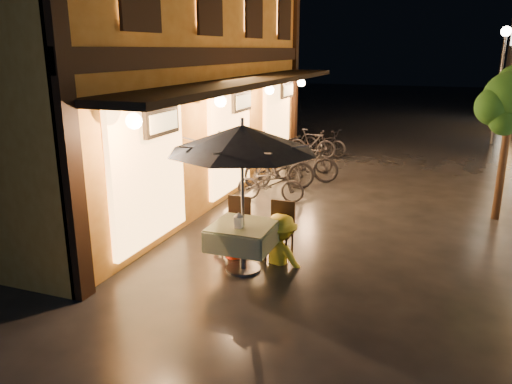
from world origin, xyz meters
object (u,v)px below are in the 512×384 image
at_px(bicycle_0, 270,184).
at_px(person_yellow, 281,216).
at_px(table_lantern, 239,219).
at_px(person_orange, 232,214).
at_px(patio_umbrella, 242,139).
at_px(cafe_table, 243,236).

bearing_deg(bicycle_0, person_yellow, -164.06).
height_order(table_lantern, bicycle_0, table_lantern).
height_order(person_orange, person_yellow, person_yellow).
bearing_deg(person_orange, patio_umbrella, 109.49).
relative_size(cafe_table, person_yellow, 0.61).
relative_size(person_orange, person_yellow, 0.91).
xyz_separation_m(cafe_table, patio_umbrella, (-0.00, -0.00, 1.56)).
bearing_deg(table_lantern, cafe_table, 90.00).
height_order(cafe_table, table_lantern, table_lantern).
bearing_deg(person_yellow, patio_umbrella, 63.10).
bearing_deg(person_orange, cafe_table, 109.49).
bearing_deg(person_orange, person_yellow, 162.07).
bearing_deg(table_lantern, bicycle_0, 101.79).
bearing_deg(patio_umbrella, cafe_table, 26.57).
relative_size(cafe_table, person_orange, 0.68).
height_order(person_orange, bicycle_0, person_orange).
xyz_separation_m(person_orange, person_yellow, (0.87, -0.00, 0.08)).
height_order(patio_umbrella, table_lantern, patio_umbrella).
relative_size(patio_umbrella, table_lantern, 9.84).
bearing_deg(person_yellow, person_orange, 13.33).
distance_m(cafe_table, person_yellow, 0.74).
xyz_separation_m(cafe_table, person_orange, (-0.41, 0.54, 0.15)).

